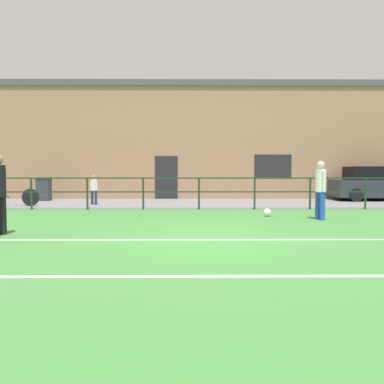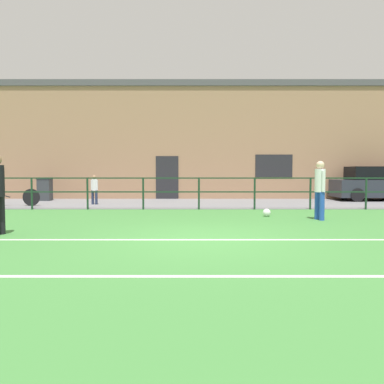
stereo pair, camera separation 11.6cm
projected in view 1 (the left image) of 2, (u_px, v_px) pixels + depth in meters
ground at (207, 240)px, 7.85m from camera, size 60.00×44.00×0.04m
field_line_touchline at (207, 240)px, 7.76m from camera, size 36.00×0.11×0.00m
field_line_hash at (216, 276)px, 5.08m from camera, size 36.00×0.11×0.00m
pavement_strip at (197, 203)px, 16.33m from camera, size 48.00×5.00×0.02m
perimeter_fence at (199, 189)px, 13.79m from camera, size 36.07×0.07×1.15m
clubhouse_facade at (196, 142)px, 19.87m from camera, size 28.00×2.56×5.78m
player_striker at (320, 186)px, 10.89m from camera, size 0.29×0.45×1.67m
soccer_ball_match at (267, 212)px, 11.74m from camera, size 0.24×0.24×0.24m
spectator_child at (94, 188)px, 15.62m from camera, size 0.31×0.21×1.19m
parked_car_red at (380, 184)px, 17.82m from camera, size 4.39×1.77×1.56m
bicycle_parked_1 at (10, 197)px, 14.95m from camera, size 2.28×0.04×0.76m
trash_bin_0 at (44, 189)px, 17.58m from camera, size 0.60×0.51×1.06m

